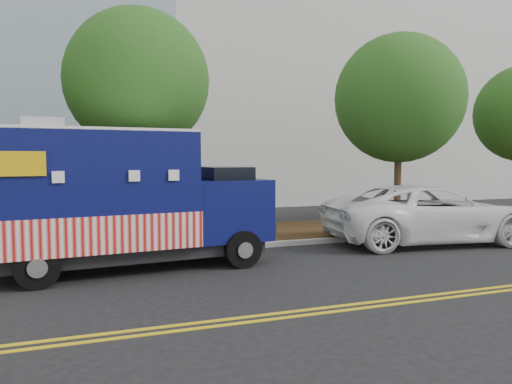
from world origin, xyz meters
name	(u,v)px	position (x,y,z in m)	size (l,w,h in m)	color
ground	(196,263)	(0.00, 0.00, 0.00)	(120.00, 120.00, 0.00)	black
curb	(184,250)	(0.00, 1.40, 0.07)	(120.00, 0.18, 0.15)	#9E9E99
mulch_strip	(170,238)	(0.00, 3.50, 0.07)	(120.00, 4.00, 0.15)	#301E0D
centerline_near	(260,315)	(0.00, -4.45, 0.01)	(120.00, 0.10, 0.01)	gold
centerline_far	(266,320)	(0.00, -4.70, 0.01)	(120.00, 0.10, 0.01)	gold
tree_b	(137,81)	(-0.96, 3.24, 4.88)	(4.26, 4.26, 7.02)	#38281C
tree_c	(399,99)	(8.37, 3.28, 4.75)	(4.66, 4.66, 7.09)	#38281C
sign_post	(63,212)	(-3.09, 1.98, 1.20)	(0.06, 0.06, 2.40)	#473828
food_truck	(116,203)	(-1.91, -0.07, 1.57)	(6.78, 3.02, 3.48)	black
white_car	(429,214)	(7.39, 0.37, 0.89)	(2.96, 6.42, 1.78)	white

